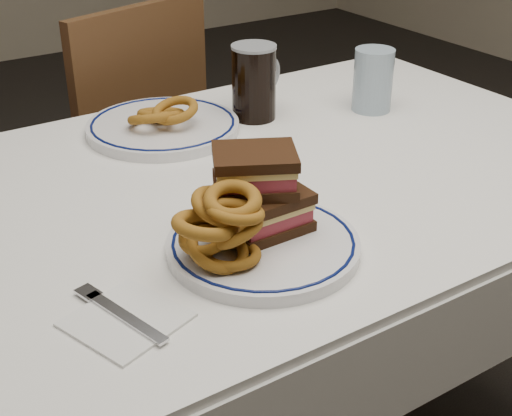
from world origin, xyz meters
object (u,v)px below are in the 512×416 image
main_plate (263,245)px  beer_mug (255,81)px  chair_far (120,155)px  reuben_sandwich (260,191)px  far_plate (163,126)px

main_plate → beer_mug: size_ratio=1.81×
chair_far → reuben_sandwich: 1.00m
chair_far → main_plate: size_ratio=3.33×
main_plate → reuben_sandwich: reuben_sandwich is taller
far_plate → chair_far: bearing=79.0°
main_plate → reuben_sandwich: bearing=63.1°
main_plate → beer_mug: beer_mug is taller
beer_mug → far_plate: 0.21m
chair_far → beer_mug: (0.10, -0.52, 0.33)m
beer_mug → chair_far: bearing=101.0°
beer_mug → far_plate: bearing=170.9°
main_plate → beer_mug: bearing=58.2°
main_plate → beer_mug: (0.28, 0.45, 0.07)m
beer_mug → main_plate: bearing=-121.8°
main_plate → far_plate: (0.08, 0.48, 0.00)m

